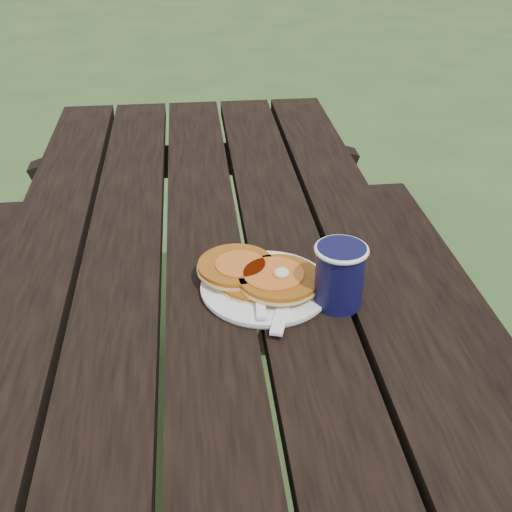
{
  "coord_description": "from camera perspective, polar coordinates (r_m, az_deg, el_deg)",
  "views": [
    {
      "loc": [
        -0.02,
        -0.97,
        1.37
      ],
      "look_at": [
        0.08,
        -0.06,
        0.8
      ],
      "focal_mm": 45.0,
      "sensor_mm": 36.0,
      "label": 1
    }
  ],
  "objects": [
    {
      "name": "fork",
      "position": [
        1.03,
        0.35,
        -3.74
      ],
      "size": [
        0.04,
        0.16,
        0.01
      ],
      "primitive_type": null,
      "rotation": [
        0.0,
        0.0,
        -0.06
      ],
      "color": "white",
      "rests_on": "plate"
    },
    {
      "name": "knife",
      "position": [
        1.03,
        2.61,
        -3.93
      ],
      "size": [
        0.07,
        0.18,
        0.0
      ],
      "primitive_type": "cube",
      "rotation": [
        0.0,
        0.0,
        -0.3
      ],
      "color": "white",
      "rests_on": "plate"
    },
    {
      "name": "plate",
      "position": [
        1.07,
        0.86,
        -2.83
      ],
      "size": [
        0.23,
        0.23,
        0.01
      ],
      "primitive_type": "cylinder",
      "rotation": [
        0.0,
        0.0,
        0.08
      ],
      "color": "white",
      "rests_on": "picnic_table"
    },
    {
      "name": "pancake_stack",
      "position": [
        1.07,
        0.24,
        -1.64
      ],
      "size": [
        0.2,
        0.18,
        0.04
      ],
      "rotation": [
        0.0,
        0.0,
        -0.32
      ],
      "color": "#A65A12",
      "rests_on": "plate"
    },
    {
      "name": "picnic_table",
      "position": [
        1.39,
        -3.81,
        -14.14
      ],
      "size": [
        1.36,
        1.8,
        0.75
      ],
      "color": "black",
      "rests_on": "ground"
    },
    {
      "name": "coffee_cup",
      "position": [
        1.02,
        7.46,
        -1.45
      ],
      "size": [
        0.09,
        0.09,
        0.11
      ],
      "rotation": [
        0.0,
        0.0,
        0.32
      ],
      "color": "black",
      "rests_on": "picnic_table"
    }
  ]
}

